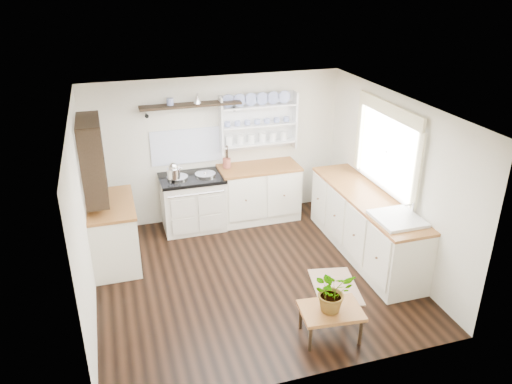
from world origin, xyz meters
TOP-DOWN VIEW (x-y plane):
  - floor at (0.00, 0.00)m, footprint 4.00×3.80m
  - wall_back at (0.00, 1.90)m, footprint 4.00×0.02m
  - wall_right at (2.00, 0.00)m, footprint 0.02×3.80m
  - wall_left at (-2.00, 0.00)m, footprint 0.02×3.80m
  - ceiling at (0.00, 0.00)m, footprint 4.00×3.80m
  - window at (1.95, 0.15)m, footprint 0.08×1.55m
  - aga_cooker at (-0.48, 1.57)m, footprint 0.97×0.68m
  - back_cabinets at (0.60, 1.60)m, footprint 1.27×0.63m
  - right_cabinets at (1.70, 0.10)m, footprint 0.62×2.43m
  - belfast_sink at (1.70, -0.65)m, footprint 0.55×0.60m
  - left_cabinets at (-1.70, 0.90)m, footprint 0.62×1.13m
  - plate_rack at (0.65, 1.86)m, footprint 1.20×0.22m
  - high_shelf at (-0.40, 1.78)m, footprint 1.50×0.29m
  - left_shelving at (-1.84, 0.90)m, footprint 0.28×0.80m
  - kettle at (-0.76, 1.45)m, footprint 0.19×0.19m
  - utensil_crock at (0.10, 1.68)m, footprint 0.13×0.13m
  - center_table at (0.49, -1.40)m, footprint 0.71×0.54m
  - potted_plant at (0.49, -1.40)m, footprint 0.46×0.40m
  - floor_rug at (0.95, -0.58)m, footprint 0.70×0.94m

SIDE VIEW (x-z plane):
  - floor at x=0.00m, z-range -0.01..0.01m
  - floor_rug at x=0.95m, z-range 0.00..0.02m
  - center_table at x=0.49m, z-range 0.14..0.50m
  - aga_cooker at x=-0.48m, z-range -0.01..0.89m
  - right_cabinets at x=1.70m, z-range 0.01..0.91m
  - left_cabinets at x=-1.70m, z-range 0.01..0.91m
  - back_cabinets at x=0.60m, z-range 0.01..0.91m
  - potted_plant at x=0.49m, z-range 0.36..0.84m
  - belfast_sink at x=1.70m, z-range 0.58..1.03m
  - utensil_crock at x=0.10m, z-range 0.91..1.06m
  - kettle at x=-0.76m, z-range 0.93..1.17m
  - wall_back at x=0.00m, z-range 0.00..2.30m
  - wall_right at x=2.00m, z-range 0.00..2.30m
  - wall_left at x=-2.00m, z-range 0.00..2.30m
  - left_shelving at x=-1.84m, z-range 1.02..2.08m
  - plate_rack at x=0.65m, z-range 1.11..2.01m
  - window at x=1.95m, z-range 0.95..2.17m
  - high_shelf at x=-0.40m, z-range 1.83..1.99m
  - ceiling at x=0.00m, z-range 2.29..2.30m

